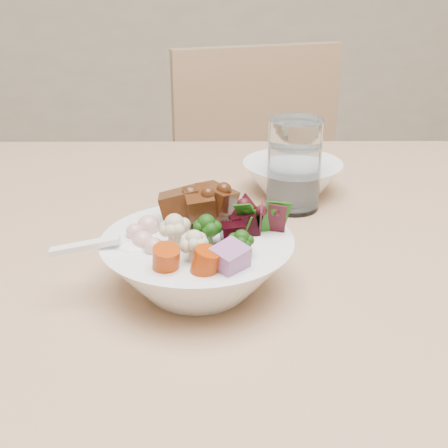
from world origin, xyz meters
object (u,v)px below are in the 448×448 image
object	(u,v)px
water_glass	(294,169)
dining_table	(402,306)
chair_far	(270,220)
side_bowl	(292,178)
food_bowl	(199,260)

from	to	relation	value
water_glass	dining_table	bearing A→B (deg)	-52.15
chair_far	side_bowl	xyz separation A→B (m)	(-0.05, -0.48, 0.28)
dining_table	food_bowl	distance (m)	0.28
food_bowl	side_bowl	distance (m)	0.30
food_bowl	chair_far	bearing A→B (deg)	74.77
chair_far	water_glass	bearing A→B (deg)	-107.23
food_bowl	side_bowl	bearing A→B (deg)	60.25
food_bowl	side_bowl	size ratio (longest dim) A/B	1.39
chair_far	side_bowl	bearing A→B (deg)	-106.89
dining_table	side_bowl	xyz separation A→B (m)	(-0.10, 0.20, 0.10)
water_glass	chair_far	bearing A→B (deg)	83.38
dining_table	side_bowl	distance (m)	0.24
dining_table	chair_far	size ratio (longest dim) A/B	1.91
chair_far	food_bowl	xyz separation A→B (m)	(-0.20, -0.74, 0.29)
dining_table	side_bowl	size ratio (longest dim) A/B	11.64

